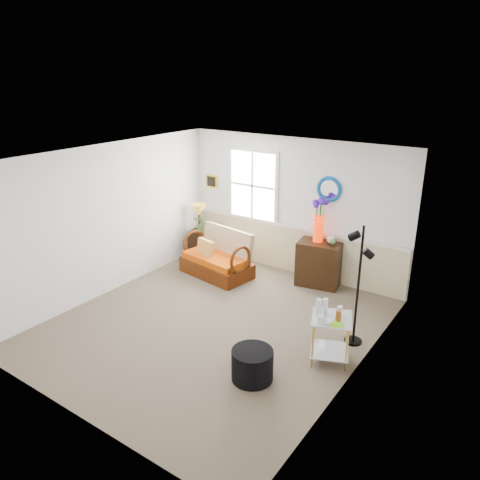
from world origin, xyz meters
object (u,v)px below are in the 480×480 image
Objects in this scene: lamp_stand at (198,244)px; cabinet at (319,264)px; loveseat at (216,254)px; side_table at (330,339)px; ottoman at (252,365)px; floor_lamp at (358,286)px.

cabinet is (2.67, 0.20, 0.12)m from lamp_stand.
loveseat is 2.04× the size of side_table.
lamp_stand is at bearing 153.68° from side_table.
lamp_stand reaches higher than ottoman.
lamp_stand is 2.68m from cabinet.
ottoman is (0.53, -3.03, -0.20)m from cabinet.
side_table is at bearing -98.69° from floor_lamp.
side_table is (1.17, -2.10, -0.08)m from cabinet.
lamp_stand is 0.88× the size of side_table.
cabinet is 2.01m from floor_lamp.
loveseat is 3.20m from floor_lamp.
lamp_stand is at bearing 162.62° from floor_lamp.
loveseat reaches higher than lamp_stand.
lamp_stand is 4.27m from ottoman.
side_table is at bearing -16.15° from loveseat.
loveseat is at bearing -30.49° from lamp_stand.
floor_lamp reaches higher than lamp_stand.
ottoman is (-0.64, -0.93, -0.12)m from side_table.
lamp_stand is 0.71× the size of cabinet.
side_table is (3.84, -1.90, 0.04)m from lamp_stand.
cabinet reaches higher than side_table.
floor_lamp reaches higher than side_table.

